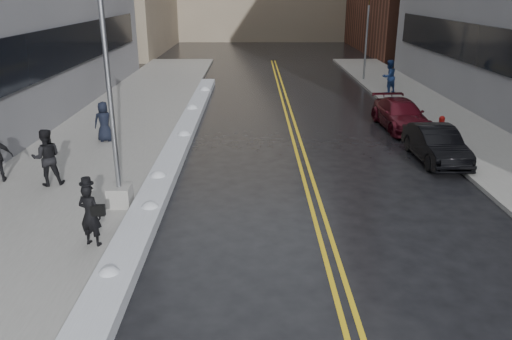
{
  "coord_description": "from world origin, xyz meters",
  "views": [
    {
      "loc": [
        0.59,
        -11.48,
        6.14
      ],
      "look_at": [
        0.69,
        1.87,
        1.3
      ],
      "focal_mm": 35.0,
      "sensor_mm": 36.0,
      "label": 1
    }
  ],
  "objects_px": {
    "traffic_signal": "(367,32)",
    "pedestrian_c": "(104,122)",
    "lamppost": "(113,127)",
    "car_maroon": "(401,115)",
    "fire_hydrant": "(441,123)",
    "pedestrian_east": "(389,77)",
    "pedestrian_fedora": "(90,215)",
    "car_black": "(436,144)",
    "pedestrian_b": "(47,157)"
  },
  "relations": [
    {
      "from": "pedestrian_b",
      "to": "pedestrian_c",
      "type": "distance_m",
      "value": 4.99
    },
    {
      "from": "car_maroon",
      "to": "fire_hydrant",
      "type": "bearing_deg",
      "value": -41.62
    },
    {
      "from": "fire_hydrant",
      "to": "pedestrian_fedora",
      "type": "bearing_deg",
      "value": -140.06
    },
    {
      "from": "pedestrian_c",
      "to": "car_black",
      "type": "xyz_separation_m",
      "value": [
        13.07,
        -2.25,
        -0.33
      ]
    },
    {
      "from": "car_maroon",
      "to": "pedestrian_c",
      "type": "bearing_deg",
      "value": -172.18
    },
    {
      "from": "pedestrian_fedora",
      "to": "pedestrian_b",
      "type": "bearing_deg",
      "value": -40.13
    },
    {
      "from": "lamppost",
      "to": "traffic_signal",
      "type": "height_order",
      "value": "lamppost"
    },
    {
      "from": "pedestrian_c",
      "to": "car_maroon",
      "type": "relative_size",
      "value": 0.37
    },
    {
      "from": "pedestrian_c",
      "to": "pedestrian_fedora",
      "type": "bearing_deg",
      "value": 92.13
    },
    {
      "from": "lamppost",
      "to": "pedestrian_c",
      "type": "xyz_separation_m",
      "value": [
        -2.27,
        6.67,
        -1.55
      ]
    },
    {
      "from": "lamppost",
      "to": "pedestrian_c",
      "type": "relative_size",
      "value": 4.56
    },
    {
      "from": "lamppost",
      "to": "pedestrian_east",
      "type": "bearing_deg",
      "value": 54.16
    },
    {
      "from": "pedestrian_c",
      "to": "lamppost",
      "type": "bearing_deg",
      "value": 97.37
    },
    {
      "from": "fire_hydrant",
      "to": "pedestrian_c",
      "type": "distance_m",
      "value": 14.64
    },
    {
      "from": "traffic_signal",
      "to": "fire_hydrant",
      "type": "bearing_deg",
      "value": -87.95
    },
    {
      "from": "pedestrian_b",
      "to": "car_black",
      "type": "xyz_separation_m",
      "value": [
        13.51,
        2.72,
        -0.42
      ]
    },
    {
      "from": "pedestrian_fedora",
      "to": "car_black",
      "type": "relative_size",
      "value": 0.4
    },
    {
      "from": "pedestrian_b",
      "to": "car_maroon",
      "type": "bearing_deg",
      "value": -170.44
    },
    {
      "from": "lamppost",
      "to": "car_maroon",
      "type": "height_order",
      "value": "lamppost"
    },
    {
      "from": "fire_hydrant",
      "to": "car_black",
      "type": "relative_size",
      "value": 0.18
    },
    {
      "from": "traffic_signal",
      "to": "lamppost",
      "type": "bearing_deg",
      "value": -118.21
    },
    {
      "from": "pedestrian_b",
      "to": "pedestrian_east",
      "type": "height_order",
      "value": "pedestrian_east"
    },
    {
      "from": "car_maroon",
      "to": "lamppost",
      "type": "bearing_deg",
      "value": -142.68
    },
    {
      "from": "pedestrian_b",
      "to": "car_maroon",
      "type": "height_order",
      "value": "pedestrian_b"
    },
    {
      "from": "fire_hydrant",
      "to": "car_maroon",
      "type": "distance_m",
      "value": 1.92
    },
    {
      "from": "pedestrian_east",
      "to": "fire_hydrant",
      "type": "bearing_deg",
      "value": 60.9
    },
    {
      "from": "lamppost",
      "to": "fire_hydrant",
      "type": "relative_size",
      "value": 10.45
    },
    {
      "from": "pedestrian_fedora",
      "to": "car_maroon",
      "type": "height_order",
      "value": "pedestrian_fedora"
    },
    {
      "from": "lamppost",
      "to": "car_maroon",
      "type": "bearing_deg",
      "value": 40.41
    },
    {
      "from": "pedestrian_fedora",
      "to": "lamppost",
      "type": "bearing_deg",
      "value": -75.01
    },
    {
      "from": "traffic_signal",
      "to": "pedestrian_c",
      "type": "xyz_separation_m",
      "value": [
        -14.07,
        -15.33,
        -2.42
      ]
    },
    {
      "from": "car_black",
      "to": "car_maroon",
      "type": "distance_m",
      "value": 4.77
    },
    {
      "from": "car_maroon",
      "to": "pedestrian_east",
      "type": "bearing_deg",
      "value": 76.66
    },
    {
      "from": "pedestrian_c",
      "to": "pedestrian_east",
      "type": "xyz_separation_m",
      "value": [
        14.46,
        10.2,
        0.17
      ]
    },
    {
      "from": "pedestrian_b",
      "to": "car_maroon",
      "type": "relative_size",
      "value": 0.41
    },
    {
      "from": "pedestrian_fedora",
      "to": "pedestrian_c",
      "type": "bearing_deg",
      "value": -59.28
    },
    {
      "from": "fire_hydrant",
      "to": "pedestrian_east",
      "type": "relative_size",
      "value": 0.36
    },
    {
      "from": "pedestrian_fedora",
      "to": "car_black",
      "type": "bearing_deg",
      "value": -130.86
    },
    {
      "from": "fire_hydrant",
      "to": "pedestrian_b",
      "type": "relative_size",
      "value": 0.39
    },
    {
      "from": "pedestrian_c",
      "to": "car_black",
      "type": "distance_m",
      "value": 13.27
    },
    {
      "from": "fire_hydrant",
      "to": "pedestrian_fedora",
      "type": "xyz_separation_m",
      "value": [
        -12.39,
        -10.37,
        0.41
      ]
    },
    {
      "from": "traffic_signal",
      "to": "pedestrian_east",
      "type": "bearing_deg",
      "value": -85.65
    },
    {
      "from": "pedestrian_c",
      "to": "fire_hydrant",
      "type": "bearing_deg",
      "value": 173.78
    },
    {
      "from": "traffic_signal",
      "to": "car_black",
      "type": "height_order",
      "value": "traffic_signal"
    },
    {
      "from": "pedestrian_east",
      "to": "car_maroon",
      "type": "height_order",
      "value": "pedestrian_east"
    },
    {
      "from": "fire_hydrant",
      "to": "traffic_signal",
      "type": "distance_m",
      "value": 14.3
    },
    {
      "from": "lamppost",
      "to": "pedestrian_b",
      "type": "relative_size",
      "value": 4.09
    },
    {
      "from": "pedestrian_fedora",
      "to": "car_black",
      "type": "xyz_separation_m",
      "value": [
        10.89,
        6.8,
        -0.3
      ]
    },
    {
      "from": "fire_hydrant",
      "to": "car_maroon",
      "type": "height_order",
      "value": "car_maroon"
    },
    {
      "from": "pedestrian_b",
      "to": "pedestrian_east",
      "type": "distance_m",
      "value": 21.26
    }
  ]
}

